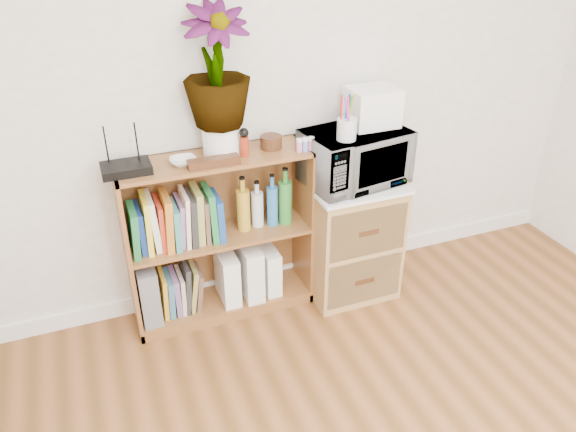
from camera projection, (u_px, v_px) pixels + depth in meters
skirting_board at (273, 274)px, 3.48m from camera, size 4.00×0.02×0.10m
bookshelf at (220, 238)px, 3.05m from camera, size 1.00×0.30×0.95m
wicker_unit at (348, 238)px, 3.29m from camera, size 0.50×0.45×0.70m
microwave at (354, 157)px, 3.02m from camera, size 0.59×0.44×0.30m
pen_cup at (347, 129)px, 2.82m from camera, size 0.10×0.10×0.11m
small_appliance at (372, 107)px, 2.97m from camera, size 0.26×0.21×0.20m
router at (126, 168)px, 2.65m from camera, size 0.23×0.16×0.04m
white_bowl at (183, 161)px, 2.73m from camera, size 0.13×0.13×0.03m
plant_pot at (221, 140)px, 2.81m from camera, size 0.18×0.18×0.16m
potted_plant at (216, 67)px, 2.62m from camera, size 0.32×0.32×0.58m
trinket_box at (214, 162)px, 2.71m from camera, size 0.26×0.06×0.04m
kokeshi_doll at (244, 146)px, 2.80m from camera, size 0.05×0.05×0.10m
wooden_bowl at (271, 142)px, 2.90m from camera, size 0.11×0.11×0.07m
paint_jars at (305, 146)px, 2.87m from camera, size 0.10×0.04×0.05m
file_box at (147, 290)px, 3.04m from camera, size 0.10×0.27×0.33m
magazine_holder_left at (227, 276)px, 3.17m from camera, size 0.10×0.24×0.30m
magazine_holder_mid at (249, 269)px, 3.21m from camera, size 0.10×0.26×0.32m
magazine_holder_right at (269, 269)px, 3.26m from camera, size 0.09×0.22×0.27m
cookbooks at (176, 220)px, 2.90m from camera, size 0.48×0.20×0.30m
liquor_bottles at (265, 201)px, 3.05m from camera, size 0.31×0.07×0.32m
lower_books at (180, 289)px, 3.11m from camera, size 0.23×0.19×0.29m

